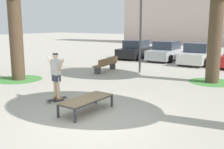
% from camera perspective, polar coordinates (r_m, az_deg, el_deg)
% --- Properties ---
extents(ground_plane, '(120.00, 120.00, 0.00)m').
position_cam_1_polar(ground_plane, '(8.06, -3.43, -9.67)').
color(ground_plane, '#B2AA9E').
extents(skate_box, '(0.83, 1.93, 0.46)m').
position_cam_1_polar(skate_box, '(8.66, -5.48, -5.37)').
color(skate_box, '#38383D').
rests_on(skate_box, ground).
extents(skateboard, '(0.35, 0.82, 0.09)m').
position_cam_1_polar(skateboard, '(10.10, -11.65, -5.17)').
color(skateboard, black).
rests_on(skateboard, ground).
extents(skater, '(0.99, 0.34, 1.69)m').
position_cam_1_polar(skater, '(9.88, -11.86, 0.39)').
color(skater, beige).
rests_on(skater, skateboard).
extents(grass_patch_near_left, '(2.37, 2.37, 0.01)m').
position_cam_1_polar(grass_patch_near_left, '(14.57, -19.29, -0.97)').
color(grass_patch_near_left, '#47893D').
rests_on(grass_patch_near_left, ground).
extents(grass_patch_mid_back, '(2.20, 2.20, 0.01)m').
position_cam_1_polar(grass_patch_mid_back, '(13.95, 20.53, -1.54)').
color(grass_patch_mid_back, '#47893D').
rests_on(grass_patch_mid_back, ground).
extents(car_black, '(2.16, 4.32, 1.50)m').
position_cam_1_polar(car_black, '(22.44, 5.08, 5.29)').
color(car_black, black).
rests_on(car_black, ground).
extents(car_silver, '(1.96, 4.22, 1.50)m').
position_cam_1_polar(car_silver, '(21.44, 11.49, 4.87)').
color(car_silver, '#B7BABF').
rests_on(car_silver, ground).
extents(car_white, '(1.96, 4.22, 1.50)m').
position_cam_1_polar(car_white, '(20.04, 17.87, 4.17)').
color(car_white, silver).
rests_on(car_white, ground).
extents(park_bench, '(0.72, 2.43, 0.83)m').
position_cam_1_polar(park_bench, '(15.95, -1.24, 2.23)').
color(park_bench, brown).
rests_on(park_bench, ground).
extents(light_post, '(0.36, 0.36, 5.83)m').
position_cam_1_polar(light_post, '(15.55, 6.20, 14.43)').
color(light_post, '#4C4C51').
rests_on(light_post, ground).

